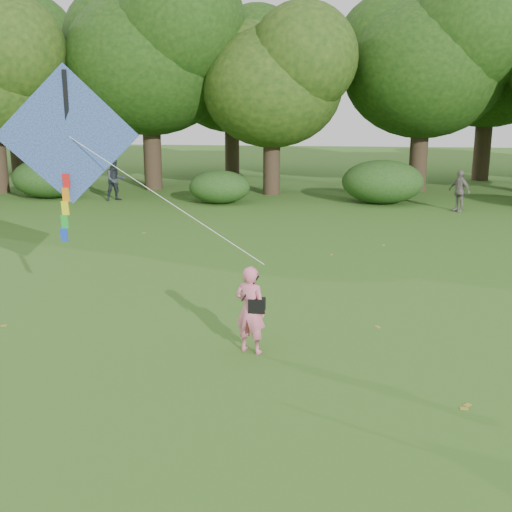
# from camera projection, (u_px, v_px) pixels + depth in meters

# --- Properties ---
(ground) EXTENTS (100.00, 100.00, 0.00)m
(ground) POSITION_uv_depth(u_px,v_px,m) (284.00, 371.00, 10.94)
(ground) COLOR #265114
(ground) RESTS_ON ground
(man_kite_flyer) EXTENTS (0.69, 0.57, 1.62)m
(man_kite_flyer) POSITION_uv_depth(u_px,v_px,m) (250.00, 310.00, 11.55)
(man_kite_flyer) COLOR #DD6887
(man_kite_flyer) RESTS_ON ground
(bystander_left) EXTENTS (1.14, 1.09, 1.86)m
(bystander_left) POSITION_uv_depth(u_px,v_px,m) (115.00, 180.00, 28.40)
(bystander_left) COLOR #282E36
(bystander_left) RESTS_ON ground
(bystander_right) EXTENTS (0.95, 0.99, 1.66)m
(bystander_right) POSITION_uv_depth(u_px,v_px,m) (459.00, 191.00, 25.73)
(bystander_right) COLOR slate
(bystander_right) RESTS_ON ground
(crossbody_bag) EXTENTS (0.43, 0.20, 0.68)m
(crossbody_bag) POSITION_uv_depth(u_px,v_px,m) (257.00, 305.00, 11.49)
(crossbody_bag) COLOR black
(crossbody_bag) RESTS_ON ground
(flying_kite) EXTENTS (4.92, 0.98, 3.46)m
(flying_kite) POSITION_uv_depth(u_px,v_px,m) (68.00, 138.00, 11.72)
(flying_kite) COLOR #2548A0
(flying_kite) RESTS_ON ground
(tree_line) EXTENTS (54.70, 15.30, 9.48)m
(tree_line) POSITION_uv_depth(u_px,v_px,m) (352.00, 73.00, 31.44)
(tree_line) COLOR #3A2D1E
(tree_line) RESTS_ON ground
(shrub_band) EXTENTS (39.15, 3.22, 1.88)m
(shrub_band) POSITION_uv_depth(u_px,v_px,m) (296.00, 183.00, 27.77)
(shrub_band) COLOR #264919
(shrub_band) RESTS_ON ground
(fallen_leaves) EXTENTS (11.31, 11.86, 0.01)m
(fallen_leaves) POSITION_uv_depth(u_px,v_px,m) (332.00, 304.00, 14.42)
(fallen_leaves) COLOR olive
(fallen_leaves) RESTS_ON ground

